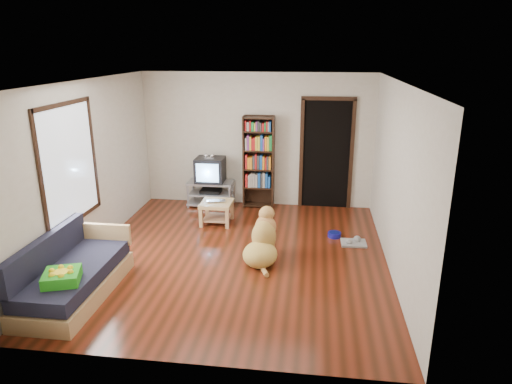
# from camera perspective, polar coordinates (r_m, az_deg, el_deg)

# --- Properties ---
(ground) EXTENTS (5.00, 5.00, 0.00)m
(ground) POSITION_cam_1_polar(r_m,az_deg,el_deg) (7.02, -2.47, -8.03)
(ground) COLOR #5E2010
(ground) RESTS_ON ground
(ceiling) EXTENTS (5.00, 5.00, 0.00)m
(ceiling) POSITION_cam_1_polar(r_m,az_deg,el_deg) (6.34, -2.79, 13.63)
(ceiling) COLOR white
(ceiling) RESTS_ON ground
(wall_back) EXTENTS (4.50, 0.00, 4.50)m
(wall_back) POSITION_cam_1_polar(r_m,az_deg,el_deg) (8.97, 0.15, 6.48)
(wall_back) COLOR beige
(wall_back) RESTS_ON ground
(wall_front) EXTENTS (4.50, 0.00, 4.50)m
(wall_front) POSITION_cam_1_polar(r_m,az_deg,el_deg) (4.27, -8.45, -6.71)
(wall_front) COLOR beige
(wall_front) RESTS_ON ground
(wall_left) EXTENTS (0.00, 5.00, 5.00)m
(wall_left) POSITION_cam_1_polar(r_m,az_deg,el_deg) (7.29, -20.34, 2.71)
(wall_left) COLOR beige
(wall_left) RESTS_ON ground
(wall_right) EXTENTS (0.00, 5.00, 5.00)m
(wall_right) POSITION_cam_1_polar(r_m,az_deg,el_deg) (6.57, 17.10, 1.47)
(wall_right) COLOR beige
(wall_right) RESTS_ON ground
(green_cushion) EXTENTS (0.51, 0.51, 0.13)m
(green_cushion) POSITION_cam_1_polar(r_m,az_deg,el_deg) (5.86, -23.10, -9.74)
(green_cushion) COLOR #29981C
(green_cushion) RESTS_ON sofa
(laptop) EXTENTS (0.38, 0.29, 0.03)m
(laptop) POSITION_cam_1_polar(r_m,az_deg,el_deg) (8.15, -5.01, -1.23)
(laptop) COLOR #B8B9BD
(laptop) RESTS_ON coffee_table
(dog_bowl) EXTENTS (0.22, 0.22, 0.08)m
(dog_bowl) POSITION_cam_1_polar(r_m,az_deg,el_deg) (7.79, 9.77, -5.27)
(dog_bowl) COLOR navy
(dog_bowl) RESTS_ON ground
(grey_rag) EXTENTS (0.41, 0.33, 0.03)m
(grey_rag) POSITION_cam_1_polar(r_m,az_deg,el_deg) (7.59, 12.10, -6.26)
(grey_rag) COLOR #959595
(grey_rag) RESTS_ON ground
(window) EXTENTS (0.03, 1.46, 1.70)m
(window) POSITION_cam_1_polar(r_m,az_deg,el_deg) (6.81, -22.29, 3.23)
(window) COLOR white
(window) RESTS_ON wall_left
(doorway) EXTENTS (1.03, 0.05, 2.19)m
(doorway) POSITION_cam_1_polar(r_m,az_deg,el_deg) (8.92, 8.79, 5.02)
(doorway) COLOR black
(doorway) RESTS_ON wall_back
(tv_stand) EXTENTS (0.90, 0.45, 0.50)m
(tv_stand) POSITION_cam_1_polar(r_m,az_deg,el_deg) (9.15, -5.66, -0.06)
(tv_stand) COLOR #99999E
(tv_stand) RESTS_ON ground
(crt_tv) EXTENTS (0.55, 0.52, 0.58)m
(crt_tv) POSITION_cam_1_polar(r_m,az_deg,el_deg) (9.04, -5.72, 2.84)
(crt_tv) COLOR black
(crt_tv) RESTS_ON tv_stand
(bookshelf) EXTENTS (0.60, 0.30, 1.80)m
(bookshelf) POSITION_cam_1_polar(r_m,az_deg,el_deg) (8.88, 0.34, 4.38)
(bookshelf) COLOR black
(bookshelf) RESTS_ON ground
(sofa) EXTENTS (0.80, 1.80, 0.80)m
(sofa) POSITION_cam_1_polar(r_m,az_deg,el_deg) (6.34, -21.96, -9.77)
(sofa) COLOR tan
(sofa) RESTS_ON ground
(coffee_table) EXTENTS (0.55, 0.55, 0.40)m
(coffee_table) POSITION_cam_1_polar(r_m,az_deg,el_deg) (8.22, -4.94, -2.04)
(coffee_table) COLOR tan
(coffee_table) RESTS_ON ground
(dog) EXTENTS (0.59, 1.00, 0.81)m
(dog) POSITION_cam_1_polar(r_m,az_deg,el_deg) (6.78, 0.85, -6.26)
(dog) COLOR gold
(dog) RESTS_ON ground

